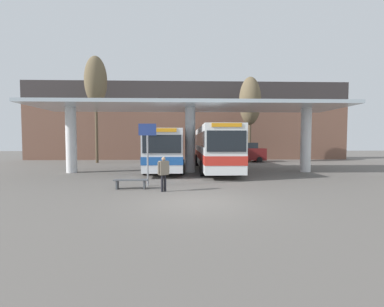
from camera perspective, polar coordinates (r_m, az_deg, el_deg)
The scene contains 11 objects.
ground_plane at distance 10.01m, azimuth 0.95°, elevation -10.66°, with size 100.00×100.00×0.00m, color #605B56.
townhouse_backdrop at distance 31.99m, azimuth -0.98°, elevation 8.68°, with size 40.00×0.58×9.60m.
station_canopy at distance 19.17m, azimuth -0.40°, elevation 8.90°, with size 22.45×5.57×5.01m.
transit_bus_left_bay at distance 20.87m, azimuth -5.77°, elevation 1.22°, with size 2.97×10.80×3.12m.
transit_bus_center_bay at distance 20.73m, azimuth 4.95°, elevation 1.58°, with size 2.76×12.16×3.38m.
waiting_bench_near_pillar at distance 12.88m, azimuth -13.42°, elevation -6.16°, with size 1.64×0.44×0.46m.
info_sign_platform at distance 13.34m, azimuth -9.86°, elevation 2.54°, with size 0.90×0.09×3.21m.
pedestrian_waiting at distance 11.84m, azimuth -6.34°, elevation -3.78°, with size 0.55×0.41×1.60m.
poplar_tree_behind_left at distance 29.64m, azimuth -20.61°, elevation 14.76°, with size 2.29×2.29×11.19m.
poplar_tree_behind_right at distance 28.77m, azimuth 12.77°, elevation 11.21°, with size 2.33×2.33×9.18m.
parked_car_street at distance 29.04m, azimuth 11.87°, elevation 0.20°, with size 4.21×2.05×2.13m.
Camera 1 is at (-0.47, -9.73, 2.34)m, focal length 24.00 mm.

